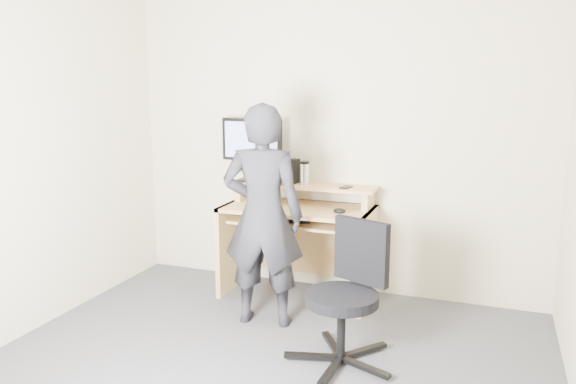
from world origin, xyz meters
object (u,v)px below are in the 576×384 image
Objects in this scene: desk at (301,229)px; office_chair at (348,288)px; person at (263,216)px; monitor at (252,144)px.

office_chair is at bearing -56.70° from desk.
office_chair is 0.54× the size of person.
monitor is at bearing 158.41° from office_chair.
monitor is 1.70m from office_chair.
person is (-0.06, -0.65, 0.25)m from desk.
office_chair is (1.11, -1.04, -0.75)m from monitor.
monitor is at bearing -69.91° from person.
desk is 1.38× the size of office_chair.
desk is 0.70m from person.
monitor is (-0.45, 0.04, 0.68)m from desk.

